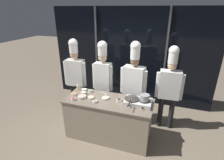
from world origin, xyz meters
name	(u,v)px	position (x,y,z in m)	size (l,w,h in m)	color
ground_plane	(108,135)	(0.00, 0.00, 0.00)	(24.00, 24.00, 0.00)	#7F705B
window_wall_back	(129,57)	(0.00, 1.81, 1.35)	(4.66, 0.09, 2.70)	black
demo_counter	(108,119)	(0.00, 0.00, 0.45)	(1.82, 0.73, 0.90)	gray
portable_stove	(138,102)	(0.61, 0.04, 0.95)	(0.52, 0.37, 0.10)	silver
frying_pan	(132,98)	(0.49, 0.03, 1.02)	(0.30, 0.52, 0.05)	#38332D
stock_pot	(145,97)	(0.73, 0.04, 1.07)	(0.21, 0.18, 0.13)	#93969B
squeeze_bottle_oil	(78,87)	(-0.83, 0.25, 0.97)	(0.06, 0.06, 0.15)	beige
prep_bowl_ginger	(91,97)	(-0.37, -0.03, 0.92)	(0.13, 0.13, 0.04)	white
prep_bowl_onion	(84,93)	(-0.60, 0.08, 0.93)	(0.10, 0.10, 0.06)	white
prep_bowl_bean_sprouts	(84,90)	(-0.67, 0.25, 0.92)	(0.12, 0.12, 0.04)	white
prep_bowl_shrimp	(82,97)	(-0.55, -0.08, 0.93)	(0.17, 0.17, 0.05)	white
prep_bowl_mushrooms	(95,101)	(-0.22, -0.16, 0.92)	(0.10, 0.10, 0.03)	white
prep_bowl_chili_flakes	(74,99)	(-0.68, -0.21, 0.92)	(0.10, 0.10, 0.04)	white
prep_bowl_noodles	(106,98)	(-0.07, 0.04, 0.92)	(0.15, 0.15, 0.04)	white
prep_bowl_soy_glaze	(119,100)	(0.22, 0.04, 0.93)	(0.11, 0.11, 0.05)	white
prep_bowl_scallions	(91,91)	(-0.50, 0.23, 0.93)	(0.10, 0.10, 0.05)	white
prep_bowl_carrots	(74,94)	(-0.77, -0.04, 0.93)	(0.10, 0.10, 0.05)	white
serving_spoon_slotted	(105,94)	(-0.15, 0.24, 0.91)	(0.21, 0.14, 0.02)	#B2B5BA
chef_head	(75,72)	(-1.10, 0.66, 1.15)	(0.58, 0.26, 1.99)	#232326
chef_sous	(103,75)	(-0.35, 0.63, 1.19)	(0.51, 0.22, 1.98)	#232326
chef_line	(134,80)	(0.39, 0.64, 1.14)	(0.61, 0.31, 2.02)	#2D3856
chef_pastry	(170,84)	(1.16, 0.74, 1.11)	(0.59, 0.25, 1.95)	#232326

